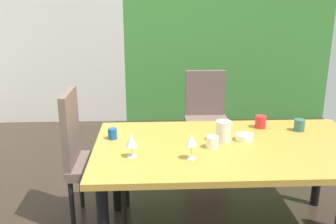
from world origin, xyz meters
name	(u,v)px	position (x,y,z in m)	size (l,w,h in m)	color
back_panel_interior	(30,20)	(-1.45, 2.69, 1.42)	(2.50, 0.10, 2.84)	silver
garden_window_panel	(230,19)	(1.25, 2.69, 1.42)	(2.91, 0.10, 2.84)	#3F8537
dining_table	(232,155)	(0.70, -0.19, 0.66)	(1.88, 1.06, 0.73)	#B58C36
chair_head_far	(206,113)	(0.72, 1.15, 0.55)	(0.44, 0.45, 0.98)	brown
chair_left_far	(87,153)	(-0.34, 0.11, 0.57)	(0.45, 0.44, 1.05)	brown
wine_glass_center	(192,141)	(0.39, -0.41, 0.85)	(0.07, 0.07, 0.16)	silver
wine_glass_front	(132,141)	(0.02, -0.36, 0.84)	(0.07, 0.07, 0.15)	silver
serving_bowl_north	(244,137)	(0.80, -0.10, 0.75)	(0.12, 0.12, 0.04)	white
cup_south	(260,122)	(0.99, 0.16, 0.78)	(0.08, 0.08, 0.10)	red
cup_left	(113,134)	(-0.13, -0.03, 0.77)	(0.06, 0.06, 0.08)	#164F90
cup_east	(212,142)	(0.55, -0.23, 0.77)	(0.08, 0.08, 0.08)	white
cup_near_window	(299,125)	(1.26, 0.07, 0.78)	(0.08, 0.08, 0.09)	#33685F
pitcher_near_shelf	(223,131)	(0.65, -0.11, 0.81)	(0.12, 0.11, 0.15)	silver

